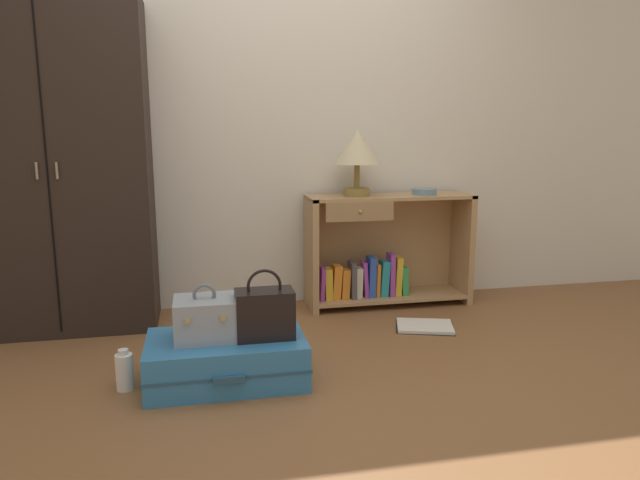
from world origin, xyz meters
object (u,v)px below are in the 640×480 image
bookshelf (382,253)px  train_case (205,318)px  bowl (424,192)px  wardrobe (57,168)px  table_lamp (357,150)px  suitcase_large (226,359)px  open_book_on_floor (425,326)px  bottle (124,371)px  handbag (265,313)px

bookshelf → train_case: bearing=-139.2°
bowl → wardrobe: bearing=-179.4°
table_lamp → suitcase_large: 1.65m
wardrobe → bookshelf: wardrobe is taller
bowl → train_case: size_ratio=0.57×
table_lamp → open_book_on_floor: bearing=-60.8°
table_lamp → suitcase_large: table_lamp is taller
bookshelf → suitcase_large: bookshelf is taller
bookshelf → train_case: size_ratio=3.92×
bottle → open_book_on_floor: bottle is taller
suitcase_large → bottle: suitcase_large is taller
table_lamp → open_book_on_floor: table_lamp is taller
table_lamp → suitcase_large: size_ratio=0.58×
handbag → bottle: (-0.64, 0.04, -0.24)m
suitcase_large → train_case: (-0.09, 0.02, 0.20)m
wardrobe → open_book_on_floor: (2.08, -0.46, -0.94)m
bowl → open_book_on_floor: 0.91m
wardrobe → bookshelf: bearing=2.0°
bottle → bowl: bearing=28.4°
handbag → bookshelf: bearing=49.5°
bookshelf → open_book_on_floor: size_ratio=2.70×
wardrobe → bowl: 2.26m
suitcase_large → bottle: 0.46m
bottle → open_book_on_floor: (1.66, 0.50, -0.08)m
bookshelf → bottle: bookshelf is taller
wardrobe → bowl: size_ratio=11.81×
table_lamp → handbag: table_lamp is taller
handbag → open_book_on_floor: handbag is taller
bowl → train_case: (-1.45, -0.97, -0.45)m
wardrobe → table_lamp: 1.79m
train_case → bottle: bearing=-178.4°
bookshelf → bottle: bearing=-146.4°
bookshelf → table_lamp: table_lamp is taller
wardrobe → table_lamp: wardrobe is taller
suitcase_large → open_book_on_floor: bearing=22.7°
handbag → open_book_on_floor: size_ratio=0.81×
bowl → open_book_on_floor: (-0.17, -0.49, -0.75)m
wardrobe → open_book_on_floor: wardrobe is taller
bookshelf → handbag: bookshelf is taller
wardrobe → bowl: wardrobe is taller
bowl → bottle: bowl is taller
train_case → table_lamp: bearing=45.1°
wardrobe → train_case: size_ratio=6.79×
suitcase_large → train_case: 0.22m
bowl → bottle: (-1.82, -0.98, -0.67)m
wardrobe → bookshelf: 2.07m
bookshelf → bowl: 0.50m
wardrobe → handbag: 1.58m
suitcase_large → train_case: bearing=170.6°
wardrobe → train_case: 1.39m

